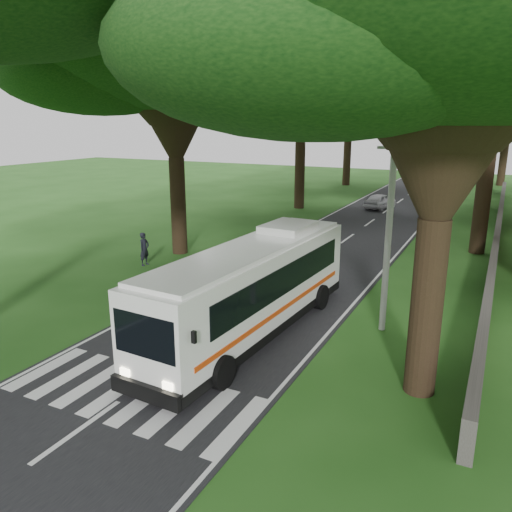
# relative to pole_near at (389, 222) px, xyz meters

# --- Properties ---
(ground) EXTENTS (140.00, 140.00, 0.00)m
(ground) POSITION_rel_pole_near_xyz_m (-5.50, -6.00, -4.18)
(ground) COLOR #1E4A15
(ground) RESTS_ON ground
(road) EXTENTS (8.00, 120.00, 0.04)m
(road) POSITION_rel_pole_near_xyz_m (-5.50, 19.00, -4.17)
(road) COLOR black
(road) RESTS_ON ground
(crosswalk) EXTENTS (8.00, 3.00, 0.01)m
(crosswalk) POSITION_rel_pole_near_xyz_m (-5.50, -8.00, -4.18)
(crosswalk) COLOR silver
(crosswalk) RESTS_ON ground
(property_wall) EXTENTS (0.35, 50.00, 1.20)m
(property_wall) POSITION_rel_pole_near_xyz_m (3.50, 18.00, -3.58)
(property_wall) COLOR #383533
(property_wall) RESTS_ON ground
(pole_near) EXTENTS (1.60, 0.24, 8.00)m
(pole_near) POSITION_rel_pole_near_xyz_m (0.00, 0.00, 0.00)
(pole_near) COLOR gray
(pole_near) RESTS_ON ground
(pole_mid) EXTENTS (1.60, 0.24, 8.00)m
(pole_mid) POSITION_rel_pole_near_xyz_m (0.00, 20.00, 0.00)
(pole_mid) COLOR gray
(pole_mid) RESTS_ON ground
(pole_far) EXTENTS (1.60, 0.24, 8.00)m
(pole_far) POSITION_rel_pole_near_xyz_m (0.00, 40.00, 0.00)
(pole_far) COLOR gray
(pole_far) RESTS_ON ground
(tree_l_mida) EXTENTS (16.16, 16.16, 14.91)m
(tree_l_mida) POSITION_rel_pole_near_xyz_m (-13.50, 6.00, 7.23)
(tree_l_mida) COLOR black
(tree_l_mida) RESTS_ON ground
(tree_l_midb) EXTENTS (14.01, 14.01, 14.81)m
(tree_l_midb) POSITION_rel_pole_near_xyz_m (-13.00, 24.00, 7.51)
(tree_l_midb) COLOR black
(tree_l_midb) RESTS_ON ground
(tree_l_far) EXTENTS (15.06, 15.06, 15.85)m
(tree_l_far) POSITION_rel_pole_near_xyz_m (-14.00, 42.00, 8.35)
(tree_l_far) COLOR black
(tree_l_far) RESTS_ON ground
(tree_r_near) EXTENTS (14.36, 14.36, 13.52)m
(tree_r_near) POSITION_rel_pole_near_xyz_m (2.00, -4.00, 6.19)
(tree_r_near) COLOR black
(tree_r_near) RESTS_ON ground
(tree_r_mida) EXTENTS (13.17, 13.17, 15.81)m
(tree_r_mida) POSITION_rel_pole_near_xyz_m (2.50, 14.00, 8.63)
(tree_r_mida) COLOR black
(tree_r_mida) RESTS_ON ground
(tree_r_midb) EXTENTS (14.90, 14.90, 15.84)m
(tree_r_midb) POSITION_rel_pole_near_xyz_m (2.00, 32.00, 8.37)
(tree_r_midb) COLOR black
(tree_r_midb) RESTS_ON ground
(coach_bus) EXTENTS (3.23, 11.67, 3.41)m
(coach_bus) POSITION_rel_pole_near_xyz_m (-4.23, -2.53, -2.35)
(coach_bus) COLOR white
(coach_bus) RESTS_ON ground
(distant_car_a) EXTENTS (2.46, 4.26, 1.36)m
(distant_car_a) POSITION_rel_pole_near_xyz_m (-6.30, 26.77, -3.47)
(distant_car_a) COLOR #A2A1A6
(distant_car_a) RESTS_ON road
(distant_car_b) EXTENTS (2.28, 4.46, 1.40)m
(distant_car_b) POSITION_rel_pole_near_xyz_m (-6.91, 50.95, -3.45)
(distant_car_b) COLOR navy
(distant_car_b) RESTS_ON road
(distant_car_c) EXTENTS (3.52, 5.52, 1.49)m
(distant_car_c) POSITION_rel_pole_near_xyz_m (-4.03, 57.25, -3.41)
(distant_car_c) COLOR maroon
(distant_car_c) RESTS_ON road
(pedestrian) EXTENTS (0.44, 0.67, 1.83)m
(pedestrian) POSITION_rel_pole_near_xyz_m (-13.68, 2.93, -3.26)
(pedestrian) COLOR black
(pedestrian) RESTS_ON ground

